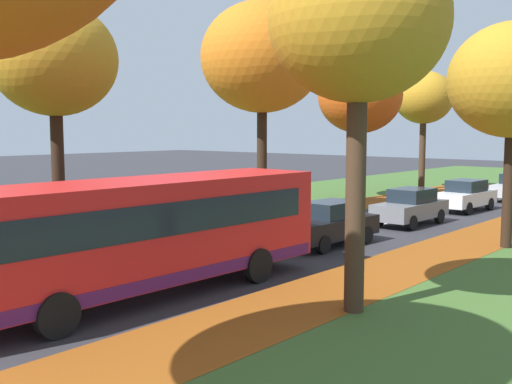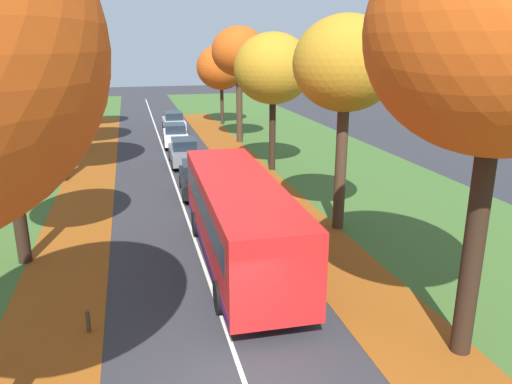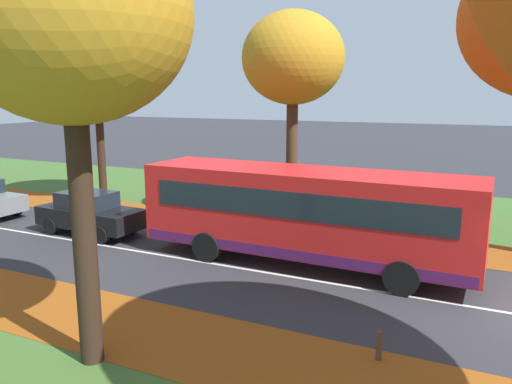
# 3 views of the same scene
# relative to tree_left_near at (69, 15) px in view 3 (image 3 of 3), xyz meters

# --- Properties ---
(grass_verge_right) EXTENTS (12.00, 90.00, 0.01)m
(grass_verge_right) POSITION_rel_tree_left_near_xyz_m (15.26, 11.56, -6.63)
(grass_verge_right) COLOR #3D6028
(grass_verge_right) RESTS_ON ground
(leaf_litter_right) EXTENTS (2.80, 60.00, 0.00)m
(leaf_litter_right) POSITION_rel_tree_left_near_xyz_m (10.66, 5.56, -6.62)
(leaf_litter_right) COLOR #8C4714
(leaf_litter_right) RESTS_ON grass_verge_right
(tree_left_near) EXTENTS (4.41, 4.41, 8.67)m
(tree_left_near) POSITION_rel_tree_left_near_xyz_m (0.00, 0.00, 0.00)
(tree_left_near) COLOR black
(tree_left_near) RESTS_ON ground
(tree_right_near) EXTENTS (4.06, 4.06, 8.49)m
(tree_right_near) POSITION_rel_tree_left_near_xyz_m (12.04, 0.46, -0.05)
(tree_right_near) COLOR #422D1E
(tree_right_near) RESTS_ON ground
(tree_right_mid) EXTENTS (4.51, 4.51, 8.00)m
(tree_right_mid) POSITION_rel_tree_left_near_xyz_m (12.07, 10.63, -0.69)
(tree_right_mid) COLOR black
(tree_right_mid) RESTS_ON ground
(bollard_third) EXTENTS (0.12, 0.12, 0.62)m
(bollard_third) POSITION_rel_tree_left_near_xyz_m (2.48, -5.21, -6.32)
(bollard_third) COLOR #4C3823
(bollard_third) RESTS_ON ground
(bus) EXTENTS (2.82, 10.45, 2.98)m
(bus) POSITION_rel_tree_left_near_xyz_m (7.33, -1.86, -4.93)
(bus) COLOR red
(bus) RESTS_ON ground
(car_black_lead) EXTENTS (1.93, 4.27, 1.62)m
(car_black_lead) POSITION_rel_tree_left_near_xyz_m (7.05, 6.72, -5.82)
(car_black_lead) COLOR black
(car_black_lead) RESTS_ON ground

